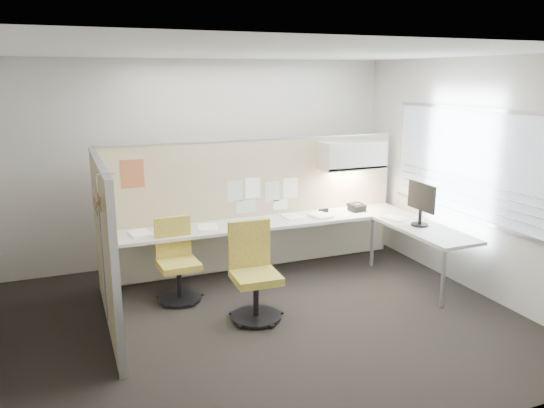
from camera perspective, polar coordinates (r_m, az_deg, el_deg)
name	(u,v)px	position (r m, az deg, el deg)	size (l,w,h in m)	color
floor	(260,321)	(5.87, -1.35, -12.50)	(5.50, 4.50, 0.01)	black
ceiling	(258,51)	(5.27, -1.53, 16.09)	(5.50, 4.50, 0.01)	white
wall_back	(202,162)	(7.51, -7.49, 4.50)	(5.50, 0.02, 2.80)	beige
wall_front	(383,267)	(3.46, 11.84, -6.61)	(5.50, 0.02, 2.80)	beige
wall_right	(472,176)	(6.84, 20.71, 2.83)	(0.02, 4.50, 2.80)	beige
window_pane	(471,164)	(6.80, 20.66, 4.06)	(0.01, 2.80, 1.30)	#97A3AF
partition_back	(256,205)	(7.16, -1.78, -0.12)	(4.10, 0.06, 1.75)	tan
partition_left	(105,247)	(5.70, -17.53, -4.40)	(0.06, 2.20, 1.75)	tan
desk	(295,231)	(6.95, 2.54, -2.89)	(4.00, 2.07, 0.73)	beige
overhead_bin	(352,155)	(7.42, 8.62, 5.22)	(0.90, 0.36, 0.38)	beige
task_light_strip	(352,170)	(7.46, 8.57, 3.62)	(0.60, 0.06, 0.02)	#FFEABF
pinned_papers	(262,194)	(7.12, -1.09, 1.11)	(1.01, 0.00, 0.47)	#8CBF8C
poster	(132,174)	(6.65, -14.78, 3.15)	(0.28, 0.00, 0.35)	orange
chair_left	(177,263)	(6.34, -10.19, -6.24)	(0.51, 0.51, 0.96)	black
chair_right	(254,275)	(5.78, -1.98, -7.61)	(0.55, 0.55, 1.04)	black
monitor	(421,202)	(6.88, 15.74, 0.26)	(0.22, 0.52, 0.54)	black
phone	(357,207)	(7.51, 9.08, -0.37)	(0.23, 0.21, 0.12)	black
stapler	(324,211)	(7.39, 5.58, -0.71)	(0.14, 0.04, 0.05)	black
tape_dispenser	(352,208)	(7.56, 8.61, -0.44)	(0.10, 0.06, 0.06)	black
coat_hook	(99,215)	(4.76, -18.15, -1.13)	(0.18, 0.43, 1.30)	silver
paper_stack_0	(140,234)	(6.50, -14.00, -3.15)	(0.23, 0.30, 0.04)	white
paper_stack_1	(208,227)	(6.65, -6.95, -2.51)	(0.23, 0.30, 0.02)	white
paper_stack_2	(246,225)	(6.69, -2.84, -2.24)	(0.23, 0.30, 0.04)	white
paper_stack_3	(292,217)	(7.11, 2.20, -1.37)	(0.23, 0.30, 0.02)	white
paper_stack_4	(321,216)	(7.15, 5.25, -1.26)	(0.23, 0.30, 0.03)	white
paper_stack_5	(395,218)	(7.22, 13.04, -1.47)	(0.23, 0.30, 0.02)	white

